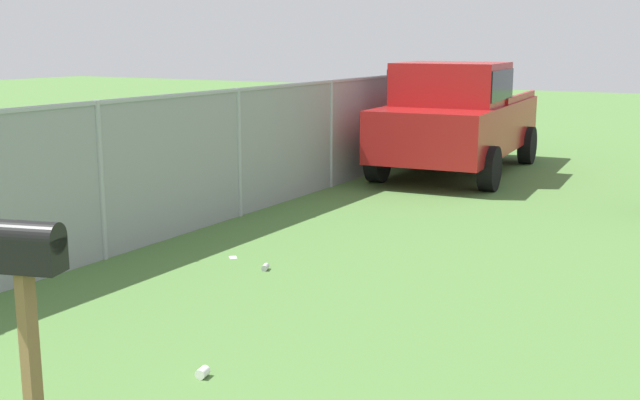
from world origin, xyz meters
TOP-DOWN VIEW (x-y plane):
  - mailbox at (3.11, 1.00)m, footprint 0.34×0.55m
  - pickup_truck at (14.06, 2.31)m, footprint 5.17×2.61m
  - fence_section at (10.32, 3.65)m, footprint 18.63×0.07m
  - litter_cup_by_mailbox at (4.33, 0.61)m, footprint 0.11×0.10m
  - litter_can_midfield_b at (6.92, 1.80)m, footprint 0.14×0.11m
  - litter_wrapper_far_scatter at (7.14, 2.41)m, footprint 0.14×0.14m

SIDE VIEW (x-z plane):
  - litter_wrapper_far_scatter at x=7.14m, z-range 0.00..0.01m
  - litter_can_midfield_b at x=6.92m, z-range 0.00..0.07m
  - litter_cup_by_mailbox at x=4.33m, z-range 0.00..0.08m
  - fence_section at x=10.32m, z-range 0.07..1.90m
  - pickup_truck at x=14.06m, z-range 0.06..2.15m
  - mailbox at x=3.11m, z-range 0.43..1.84m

